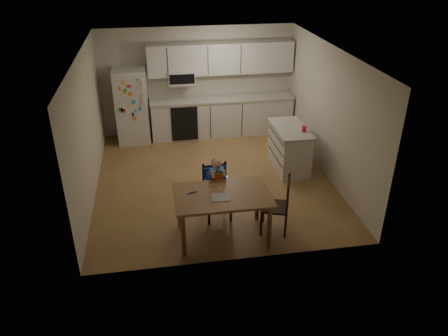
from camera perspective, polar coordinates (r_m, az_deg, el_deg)
name	(u,v)px	position (r m, az deg, el deg)	size (l,w,h in m)	color
room	(209,110)	(8.57, -1.95, 7.53)	(4.52, 5.01, 2.51)	brown
refrigerator	(132,106)	(10.22, -11.93, 7.97)	(0.72, 0.70, 1.70)	silver
kitchen_run	(220,98)	(10.40, -0.47, 9.07)	(3.37, 0.62, 2.15)	silver
kitchen_island	(289,148)	(8.95, 8.54, 2.60)	(0.64, 1.21, 0.90)	silver
red_cup	(304,129)	(8.61, 10.43, 5.06)	(0.09, 0.09, 0.11)	red
dining_table	(223,200)	(6.67, -0.18, -4.21)	(1.46, 0.94, 0.78)	brown
napkin	(220,197)	(6.52, -0.50, -3.86)	(0.27, 0.23, 0.01)	#B3B3B8
toddler_spoon	(191,193)	(6.65, -4.33, -3.25)	(0.02, 0.02, 0.12)	#172BC3
chair_booster	(216,181)	(7.20, -1.00, -1.73)	(0.45, 0.45, 1.10)	black
chair_side	(281,202)	(6.95, 7.49, -4.41)	(0.54, 0.54, 0.95)	black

